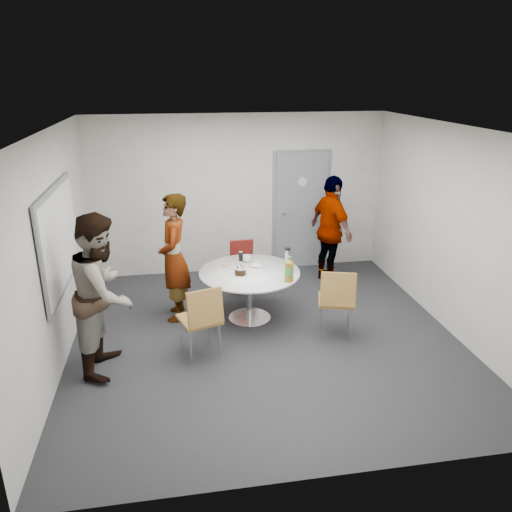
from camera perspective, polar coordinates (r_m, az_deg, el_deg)
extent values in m
plane|color=#242428|center=(6.72, 1.04, -9.22)|extent=(5.00, 5.00, 0.00)
plane|color=silver|center=(5.89, 1.21, 14.32)|extent=(5.00, 5.00, 0.00)
plane|color=#B1AFA7|center=(8.55, -2.02, 6.99)|extent=(5.00, 0.00, 5.00)
plane|color=#B1AFA7|center=(6.24, -22.09, 0.42)|extent=(0.00, 5.00, 5.00)
plane|color=#B1AFA7|center=(7.06, 21.50, 2.71)|extent=(0.00, 5.00, 5.00)
plane|color=#B1AFA7|center=(3.95, 7.95, -9.64)|extent=(5.00, 0.00, 5.00)
cube|color=slate|center=(8.81, 5.17, 5.14)|extent=(0.90, 0.05, 2.05)
cube|color=slate|center=(8.84, 5.13, 5.18)|extent=(1.02, 0.04, 2.12)
cylinder|color=#B2BFC6|center=(8.66, 5.33, 8.44)|extent=(0.16, 0.01, 0.16)
cylinder|color=silver|center=(8.68, 3.22, 4.93)|extent=(0.04, 0.14, 0.04)
cube|color=slate|center=(6.38, -21.55, 1.88)|extent=(0.03, 1.90, 1.25)
cube|color=white|center=(6.38, -21.38, 1.89)|extent=(0.01, 1.78, 1.13)
cylinder|color=white|center=(6.89, -0.75, -1.88)|extent=(1.39, 1.39, 0.03)
cylinder|color=silver|center=(7.03, -0.74, -4.55)|extent=(0.09, 0.09, 0.68)
cylinder|color=silver|center=(7.18, -0.72, -7.06)|extent=(0.60, 0.60, 0.02)
cylinder|color=white|center=(6.77, -1.80, -2.15)|extent=(0.20, 0.20, 0.01)
cylinder|color=black|center=(6.75, -1.80, -1.80)|extent=(0.15, 0.15, 0.08)
cylinder|color=silver|center=(6.73, -1.81, -1.39)|extent=(0.16, 0.16, 0.02)
cylinder|color=olive|center=(6.53, 3.79, -1.82)|extent=(0.11, 0.11, 0.26)
cylinder|color=green|center=(6.53, 3.79, -1.73)|extent=(0.12, 0.12, 0.10)
cone|color=olive|center=(6.47, 3.82, -0.51)|extent=(0.11, 0.11, 0.05)
cylinder|color=#4F9E47|center=(6.46, 3.83, -0.17)|extent=(0.04, 0.04, 0.03)
imported|color=white|center=(7.23, -1.05, -0.27)|extent=(0.16, 0.16, 0.10)
cylinder|color=black|center=(7.26, -1.76, -0.03)|extent=(0.06, 0.06, 0.13)
cylinder|color=silver|center=(7.15, 3.62, -0.08)|extent=(0.08, 0.08, 0.20)
cylinder|color=black|center=(7.11, 3.64, 0.80)|extent=(0.08, 0.08, 0.03)
cube|color=#D0686D|center=(7.09, -3.37, -1.03)|extent=(0.13, 0.11, 0.02)
ellipsoid|color=white|center=(7.04, 0.05, -1.12)|extent=(0.18, 0.18, 0.03)
cube|color=brown|center=(6.14, -6.50, -7.20)|extent=(0.57, 0.57, 0.04)
cube|color=brown|center=(5.85, -5.82, -5.91)|extent=(0.44, 0.22, 0.44)
cylinder|color=silver|center=(6.47, -5.46, -8.12)|extent=(0.02, 0.02, 0.49)
cylinder|color=silver|center=(6.36, -8.59, -8.79)|extent=(0.02, 0.02, 0.49)
cylinder|color=silver|center=(6.17, -4.16, -9.59)|extent=(0.02, 0.02, 0.49)
cylinder|color=silver|center=(6.05, -7.42, -10.33)|extent=(0.02, 0.02, 0.49)
cube|color=brown|center=(6.65, 9.17, -5.03)|extent=(0.57, 0.57, 0.04)
cube|color=brown|center=(6.35, 9.37, -3.80)|extent=(0.45, 0.22, 0.44)
cylinder|color=silver|center=(6.94, 10.54, -6.28)|extent=(0.02, 0.02, 0.50)
cylinder|color=silver|center=(6.92, 7.43, -6.18)|extent=(0.02, 0.02, 0.50)
cylinder|color=silver|center=(6.61, 10.75, -7.72)|extent=(0.02, 0.02, 0.50)
cylinder|color=silver|center=(6.59, 7.47, -7.62)|extent=(0.02, 0.02, 0.50)
cube|color=maroon|center=(7.87, -1.42, -1.29)|extent=(0.41, 0.41, 0.03)
cube|color=maroon|center=(7.97, -1.68, 0.63)|extent=(0.38, 0.10, 0.37)
cylinder|color=silver|center=(7.78, -2.34, -3.24)|extent=(0.02, 0.02, 0.42)
cylinder|color=silver|center=(7.83, -0.05, -3.05)|extent=(0.02, 0.02, 0.42)
cylinder|color=silver|center=(8.07, -2.72, -2.36)|extent=(0.02, 0.02, 0.42)
cylinder|color=silver|center=(8.12, -0.51, -2.19)|extent=(0.02, 0.02, 0.42)
imported|color=#A5C6EA|center=(6.98, -9.37, -0.21)|extent=(0.46, 0.68, 1.80)
imported|color=white|center=(5.95, -17.07, -4.09)|extent=(0.84, 1.01, 1.89)
imported|color=black|center=(8.23, 8.57, 2.94)|extent=(0.72, 1.13, 1.79)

